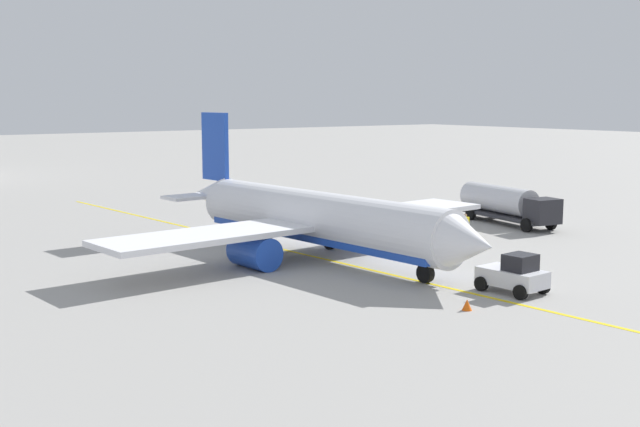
# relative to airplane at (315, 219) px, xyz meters

# --- Properties ---
(ground_plane) EXTENTS (400.00, 400.00, 0.00)m
(ground_plane) POSITION_rel_airplane_xyz_m (0.52, 0.04, -2.54)
(ground_plane) COLOR #9E9B96
(airplane) EXTENTS (29.53, 30.33, 9.45)m
(airplane) POSITION_rel_airplane_xyz_m (0.00, 0.00, 0.00)
(airplane) COLOR white
(airplane) RESTS_ON ground
(fuel_tanker) EXTENTS (11.54, 4.37, 3.15)m
(fuel_tanker) POSITION_rel_airplane_xyz_m (-2.34, 21.43, -0.81)
(fuel_tanker) COLOR #2D2D33
(fuel_tanker) RESTS_ON ground
(pushback_tug) EXTENTS (3.74, 2.55, 2.20)m
(pushback_tug) POSITION_rel_airplane_xyz_m (14.44, 3.08, -1.53)
(pushback_tug) COLOR silver
(pushback_tug) RESTS_ON ground
(refueling_worker) EXTENTS (0.58, 0.46, 1.71)m
(refueling_worker) POSITION_rel_airplane_xyz_m (-0.18, 14.37, -1.72)
(refueling_worker) COLOR navy
(refueling_worker) RESTS_ON ground
(safety_cone_nose) EXTENTS (0.51, 0.51, 0.57)m
(safety_cone_nose) POSITION_rel_airplane_xyz_m (15.56, -1.66, -2.26)
(safety_cone_nose) COLOR #F2590F
(safety_cone_nose) RESTS_ON ground
(taxi_line_marking) EXTENTS (77.14, 6.75, 0.01)m
(taxi_line_marking) POSITION_rel_airplane_xyz_m (0.52, 0.04, -2.54)
(taxi_line_marking) COLOR yellow
(taxi_line_marking) RESTS_ON ground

